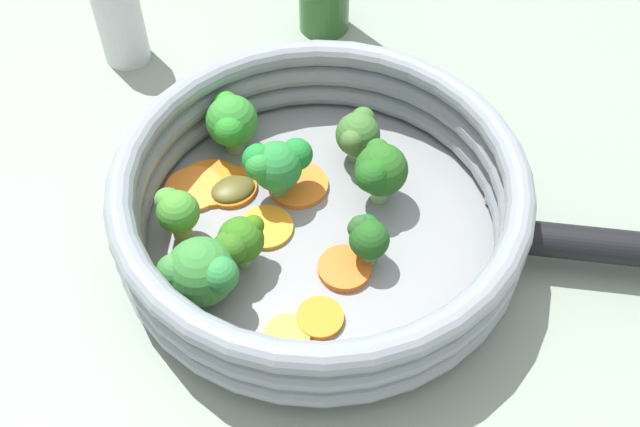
# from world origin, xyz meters

# --- Properties ---
(ground_plane) EXTENTS (4.00, 4.00, 0.00)m
(ground_plane) POSITION_xyz_m (0.00, 0.00, 0.00)
(ground_plane) COLOR gray
(skillet) EXTENTS (0.27, 0.27, 0.01)m
(skillet) POSITION_xyz_m (0.00, 0.00, 0.01)
(skillet) COLOR gray
(skillet) RESTS_ON ground_plane
(skillet_rim_wall) EXTENTS (0.29, 0.29, 0.06)m
(skillet_rim_wall) POSITION_xyz_m (0.00, 0.00, 0.04)
(skillet_rim_wall) COLOR gray
(skillet_rim_wall) RESTS_ON skillet
(skillet_rivet_left) EXTENTS (0.01, 0.01, 0.01)m
(skillet_rivet_left) POSITION_xyz_m (0.09, -0.10, 0.02)
(skillet_rivet_left) COLOR gray
(skillet_rivet_left) RESTS_ON skillet
(skillet_rivet_right) EXTENTS (0.01, 0.01, 0.01)m
(skillet_rivet_right) POSITION_xyz_m (0.13, -0.03, 0.02)
(skillet_rivet_right) COLOR gray
(skillet_rivet_right) RESTS_ON skillet
(carrot_slice_0) EXTENTS (0.04, 0.04, 0.00)m
(carrot_slice_0) POSITION_xyz_m (-0.03, -0.07, 0.02)
(carrot_slice_0) COLOR orange
(carrot_slice_0) RESTS_ON skillet
(carrot_slice_1) EXTENTS (0.05, 0.05, 0.01)m
(carrot_slice_1) POSITION_xyz_m (0.00, -0.04, 0.02)
(carrot_slice_1) COLOR #DA5D1C
(carrot_slice_1) RESTS_ON skillet
(carrot_slice_2) EXTENTS (0.06, 0.06, 0.00)m
(carrot_slice_2) POSITION_xyz_m (-0.04, 0.01, 0.01)
(carrot_slice_2) COLOR orange
(carrot_slice_2) RESTS_ON skillet
(carrot_slice_3) EXTENTS (0.06, 0.06, 0.00)m
(carrot_slice_3) POSITION_xyz_m (-0.07, 0.07, 0.02)
(carrot_slice_3) COLOR orange
(carrot_slice_3) RESTS_ON skillet
(carrot_slice_4) EXTENTS (0.07, 0.07, 0.00)m
(carrot_slice_4) POSITION_xyz_m (-0.06, 0.07, 0.02)
(carrot_slice_4) COLOR orange
(carrot_slice_4) RESTS_ON skillet
(carrot_slice_5) EXTENTS (0.06, 0.06, 0.00)m
(carrot_slice_5) POSITION_xyz_m (0.00, 0.04, 0.02)
(carrot_slice_5) COLOR orange
(carrot_slice_5) RESTS_ON skillet
(carrot_slice_6) EXTENTS (0.06, 0.06, 0.00)m
(carrot_slice_6) POSITION_xyz_m (-0.09, -0.00, 0.02)
(carrot_slice_6) COLOR orange
(carrot_slice_6) RESTS_ON skillet
(carrot_slice_7) EXTENTS (0.06, 0.06, 0.00)m
(carrot_slice_7) POSITION_xyz_m (-0.05, 0.06, 0.02)
(carrot_slice_7) COLOR #D86012
(carrot_slice_7) RESTS_ON skillet
(carrot_slice_8) EXTENTS (0.04, 0.04, 0.00)m
(carrot_slice_8) POSITION_xyz_m (-0.06, -0.08, 0.01)
(carrot_slice_8) COLOR orange
(carrot_slice_8) RESTS_ON skillet
(broccoli_floret_0) EXTENTS (0.04, 0.04, 0.04)m
(broccoli_floret_0) POSITION_xyz_m (0.05, 0.05, 0.04)
(broccoli_floret_0) COLOR #7BAA66
(broccoli_floret_0) RESTS_ON skillet
(broccoli_floret_1) EXTENTS (0.05, 0.05, 0.05)m
(broccoli_floret_1) POSITION_xyz_m (-0.10, -0.02, 0.04)
(broccoli_floret_1) COLOR #8EB264
(broccoli_floret_1) RESTS_ON skillet
(broccoli_floret_2) EXTENTS (0.03, 0.03, 0.04)m
(broccoli_floret_2) POSITION_xyz_m (0.02, -0.04, 0.04)
(broccoli_floret_2) COLOR olive
(broccoli_floret_2) RESTS_ON skillet
(broccoli_floret_3) EXTENTS (0.05, 0.04, 0.05)m
(broccoli_floret_3) POSITION_xyz_m (-0.02, 0.04, 0.05)
(broccoli_floret_3) COLOR #5E8C52
(broccoli_floret_3) RESTS_ON skillet
(broccoli_floret_4) EXTENTS (0.04, 0.04, 0.05)m
(broccoli_floret_4) POSITION_xyz_m (0.05, 0.01, 0.05)
(broccoli_floret_4) COLOR #83B568
(broccoli_floret_4) RESTS_ON skillet
(broccoli_floret_5) EXTENTS (0.04, 0.03, 0.04)m
(broccoli_floret_5) POSITION_xyz_m (-0.06, -0.01, 0.04)
(broccoli_floret_5) COLOR #74A45B
(broccoli_floret_5) RESTS_ON skillet
(broccoli_floret_6) EXTENTS (0.03, 0.03, 0.04)m
(broccoli_floret_6) POSITION_xyz_m (-0.10, 0.03, 0.04)
(broccoli_floret_6) COLOR #7DA25A
(broccoli_floret_6) RESTS_ON skillet
(broccoli_floret_7) EXTENTS (0.04, 0.05, 0.05)m
(broccoli_floret_7) POSITION_xyz_m (-0.03, 0.10, 0.04)
(broccoli_floret_7) COLOR #7B965B
(broccoli_floret_7) RESTS_ON skillet
(mushroom_piece_0) EXTENTS (0.04, 0.03, 0.01)m
(mushroom_piece_0) POSITION_xyz_m (-0.05, 0.06, 0.02)
(mushroom_piece_0) COLOR brown
(mushroom_piece_0) RESTS_ON skillet
(salt_shaker) EXTENTS (0.04, 0.04, 0.11)m
(salt_shaker) POSITION_xyz_m (-0.08, 0.26, 0.05)
(salt_shaker) COLOR silver
(salt_shaker) RESTS_ON ground_plane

